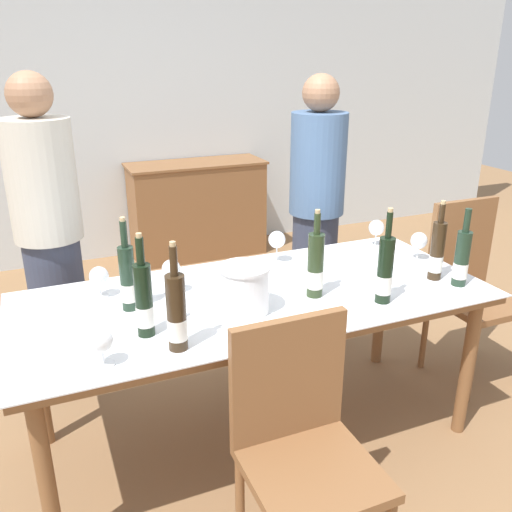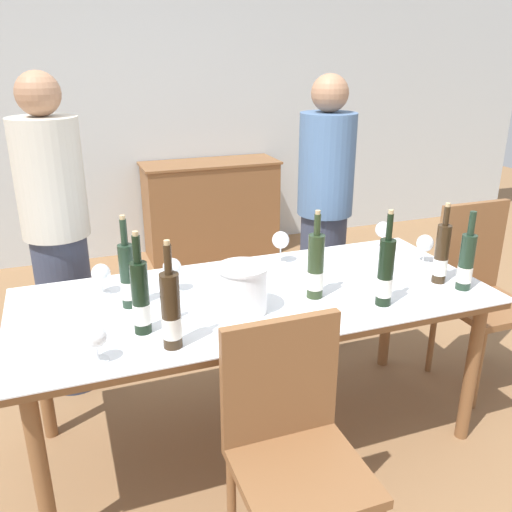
{
  "view_description": "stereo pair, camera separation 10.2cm",
  "coord_description": "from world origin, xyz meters",
  "views": [
    {
      "loc": [
        -0.83,
        -1.98,
        1.75
      ],
      "look_at": [
        0.0,
        0.0,
        0.93
      ],
      "focal_mm": 38.0,
      "sensor_mm": 36.0,
      "label": 1
    },
    {
      "loc": [
        -0.74,
        -2.01,
        1.75
      ],
      "look_at": [
        0.0,
        0.0,
        0.93
      ],
      "focal_mm": 38.0,
      "sensor_mm": 36.0,
      "label": 2
    }
  ],
  "objects": [
    {
      "name": "ground_plane",
      "position": [
        0.0,
        0.0,
        0.0
      ],
      "size": [
        12.0,
        12.0,
        0.0
      ],
      "primitive_type": "plane",
      "color": "olive"
    },
    {
      "name": "back_wall",
      "position": [
        0.0,
        2.8,
        1.4
      ],
      "size": [
        8.0,
        0.1,
        2.8
      ],
      "color": "silver",
      "rests_on": "ground_plane"
    },
    {
      "name": "sideboard_cabinet",
      "position": [
        0.49,
        2.51,
        0.42
      ],
      "size": [
        1.19,
        0.46,
        0.84
      ],
      "color": "brown",
      "rests_on": "ground_plane"
    },
    {
      "name": "dining_table",
      "position": [
        0.0,
        0.0,
        0.68
      ],
      "size": [
        2.05,
        0.88,
        0.75
      ],
      "color": "brown",
      "rests_on": "ground_plane"
    },
    {
      "name": "ice_bucket",
      "position": [
        -0.1,
        -0.13,
        0.85
      ],
      "size": [
        0.21,
        0.21,
        0.2
      ],
      "color": "white",
      "rests_on": "dining_table"
    },
    {
      "name": "wine_bottle_0",
      "position": [
        0.89,
        -0.26,
        0.88
      ],
      "size": [
        0.07,
        0.07,
        0.36
      ],
      "color": "#1E3323",
      "rests_on": "dining_table"
    },
    {
      "name": "wine_bottle_1",
      "position": [
        -0.53,
        0.07,
        0.88
      ],
      "size": [
        0.06,
        0.06,
        0.39
      ],
      "color": "#1E3323",
      "rests_on": "dining_table"
    },
    {
      "name": "wine_bottle_2",
      "position": [
        0.83,
        -0.16,
        0.88
      ],
      "size": [
        0.06,
        0.06,
        0.37
      ],
      "color": "#332314",
      "rests_on": "dining_table"
    },
    {
      "name": "wine_bottle_3",
      "position": [
        -0.52,
        -0.17,
        0.89
      ],
      "size": [
        0.07,
        0.07,
        0.4
      ],
      "color": "black",
      "rests_on": "dining_table"
    },
    {
      "name": "wine_bottle_4",
      "position": [
        0.47,
        -0.27,
        0.89
      ],
      "size": [
        0.07,
        0.07,
        0.41
      ],
      "color": "black",
      "rests_on": "dining_table"
    },
    {
      "name": "wine_bottle_5",
      "position": [
        -0.43,
        -0.31,
        0.89
      ],
      "size": [
        0.07,
        0.07,
        0.4
      ],
      "color": "#332314",
      "rests_on": "dining_table"
    },
    {
      "name": "wine_bottle_6",
      "position": [
        0.23,
        -0.11,
        0.88
      ],
      "size": [
        0.07,
        0.07,
        0.39
      ],
      "color": "#28381E",
      "rests_on": "dining_table"
    },
    {
      "name": "wine_glass_0",
      "position": [
        0.84,
        0.33,
        0.85
      ],
      "size": [
        0.08,
        0.08,
        0.15
      ],
      "color": "white",
      "rests_on": "dining_table"
    },
    {
      "name": "wine_glass_1",
      "position": [
        -0.33,
        0.16,
        0.86
      ],
      "size": [
        0.08,
        0.08,
        0.15
      ],
      "color": "white",
      "rests_on": "dining_table"
    },
    {
      "name": "wine_glass_2",
      "position": [
        0.25,
        0.32,
        0.86
      ],
      "size": [
        0.09,
        0.09,
        0.16
      ],
      "color": "white",
      "rests_on": "dining_table"
    },
    {
      "name": "wine_glass_3",
      "position": [
        -0.63,
        0.24,
        0.84
      ],
      "size": [
        0.08,
        0.08,
        0.14
      ],
      "color": "white",
      "rests_on": "dining_table"
    },
    {
      "name": "wine_glass_4",
      "position": [
        0.92,
        0.07,
        0.85
      ],
      "size": [
        0.08,
        0.08,
        0.14
      ],
      "color": "white",
      "rests_on": "dining_table"
    },
    {
      "name": "wine_glass_5",
      "position": [
        -0.69,
        -0.32,
        0.84
      ],
      "size": [
        0.08,
        0.08,
        0.13
      ],
      "color": "white",
      "rests_on": "dining_table"
    },
    {
      "name": "chair_right_end",
      "position": [
        1.32,
        0.09,
        0.56
      ],
      "size": [
        0.42,
        0.42,
        0.99
      ],
      "color": "brown",
      "rests_on": "ground_plane"
    },
    {
      "name": "chair_near_front",
      "position": [
        -0.12,
        -0.67,
        0.53
      ],
      "size": [
        0.42,
        0.42,
        0.93
      ],
      "color": "brown",
      "rests_on": "ground_plane"
    },
    {
      "name": "person_host",
      "position": [
        -0.79,
        0.78,
        0.84
      ],
      "size": [
        0.33,
        0.33,
        1.66
      ],
      "color": "#383F56",
      "rests_on": "ground_plane"
    },
    {
      "name": "person_guest_left",
      "position": [
        0.74,
        0.81,
        0.82
      ],
      "size": [
        0.33,
        0.33,
        1.63
      ],
      "color": "#383F56",
      "rests_on": "ground_plane"
    }
  ]
}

